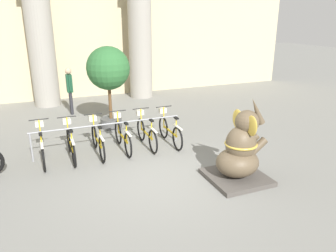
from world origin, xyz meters
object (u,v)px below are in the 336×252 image
object	(u,v)px
bicycle_2	(98,140)
elephant_statue	(240,153)
bicycle_1	(71,143)
bicycle_0	(42,147)
bicycle_3	(122,136)
bicycle_4	(146,133)
bicycle_5	(170,130)
potted_tree	(108,72)
person_pedestrian	(70,87)

from	to	relation	value
bicycle_2	elephant_statue	world-z (taller)	elephant_statue
bicycle_1	bicycle_0	bearing A→B (deg)	176.83
bicycle_3	bicycle_4	world-z (taller)	same
bicycle_2	bicycle_5	size ratio (longest dim) A/B	1.00
elephant_statue	bicycle_0	bearing A→B (deg)	146.65
bicycle_0	elephant_statue	world-z (taller)	elephant_statue
bicycle_1	potted_tree	distance (m)	2.90
bicycle_2	elephant_statue	xyz separation A→B (m)	(2.64, -2.59, 0.24)
bicycle_5	elephant_statue	distance (m)	2.67
bicycle_3	potted_tree	world-z (taller)	potted_tree
bicycle_3	bicycle_5	distance (m)	1.36
bicycle_2	bicycle_0	bearing A→B (deg)	178.12
bicycle_5	person_pedestrian	bearing A→B (deg)	118.49
person_pedestrian	potted_tree	bearing A→B (deg)	-64.08
elephant_statue	potted_tree	world-z (taller)	potted_tree
bicycle_1	bicycle_3	xyz separation A→B (m)	(1.36, 0.05, 0.00)
bicycle_2	person_pedestrian	bearing A→B (deg)	92.73
bicycle_0	bicycle_1	size ratio (longest dim) A/B	1.00
bicycle_3	person_pedestrian	distance (m)	4.21
bicycle_0	bicycle_4	size ratio (longest dim) A/B	1.00
bicycle_3	bicycle_4	xyz separation A→B (m)	(0.68, 0.00, 0.00)
bicycle_5	potted_tree	bearing A→B (deg)	121.00
bicycle_1	person_pedestrian	size ratio (longest dim) A/B	0.99
bicycle_0	bicycle_4	bearing A→B (deg)	0.32
bicycle_2	elephant_statue	bearing A→B (deg)	-44.44
bicycle_1	potted_tree	xyz separation A→B (m)	(1.50, 2.04, 1.43)
potted_tree	elephant_statue	bearing A→B (deg)	-68.52
bicycle_0	potted_tree	distance (m)	3.28
bicycle_3	potted_tree	distance (m)	2.45
bicycle_0	bicycle_3	bearing A→B (deg)	0.38
bicycle_0	elephant_statue	distance (m)	4.79
bicycle_0	person_pedestrian	xyz separation A→B (m)	(1.16, 4.08, 0.63)
bicycle_0	bicycle_4	world-z (taller)	same
bicycle_4	bicycle_0	bearing A→B (deg)	-179.68
bicycle_3	person_pedestrian	size ratio (longest dim) A/B	0.99
bicycle_0	bicycle_4	distance (m)	2.72
bicycle_0	bicycle_3	world-z (taller)	same
bicycle_0	elephant_statue	xyz separation A→B (m)	(4.00, -2.63, 0.24)
bicycle_3	elephant_statue	distance (m)	3.30
bicycle_4	potted_tree	xyz separation A→B (m)	(-0.54, 1.98, 1.43)
bicycle_0	bicycle_5	size ratio (longest dim) A/B	1.00
bicycle_1	elephant_statue	size ratio (longest dim) A/B	0.91
bicycle_1	bicycle_5	distance (m)	2.72
bicycle_2	potted_tree	bearing A→B (deg)	68.21
bicycle_0	elephant_statue	bearing A→B (deg)	-33.35
person_pedestrian	potted_tree	world-z (taller)	potted_tree
bicycle_1	bicycle_4	size ratio (longest dim) A/B	1.00
bicycle_3	person_pedestrian	bearing A→B (deg)	102.16
potted_tree	person_pedestrian	bearing A→B (deg)	115.92
bicycle_2	person_pedestrian	xyz separation A→B (m)	(-0.20, 4.13, 0.63)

